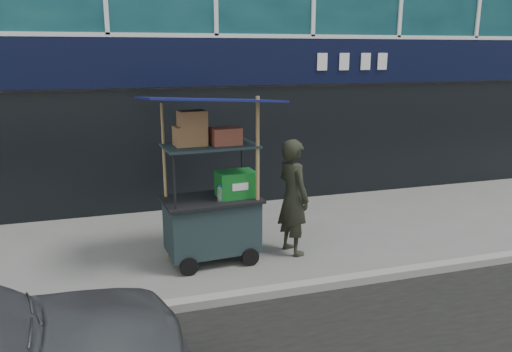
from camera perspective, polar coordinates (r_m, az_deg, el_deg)
name	(u,v)px	position (r m, az deg, el deg)	size (l,w,h in m)	color
ground	(284,287)	(6.96, 3.27, -12.53)	(80.00, 80.00, 0.00)	slate
curb	(290,289)	(6.76, 3.88, -12.79)	(80.00, 0.18, 0.12)	gray
vendor_cart	(213,204)	(7.48, -4.98, -3.20)	(1.99, 1.47, 2.56)	#19272B
vendor_man	(293,197)	(7.77, 4.26, -2.40)	(0.67, 0.44, 1.83)	#26291E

